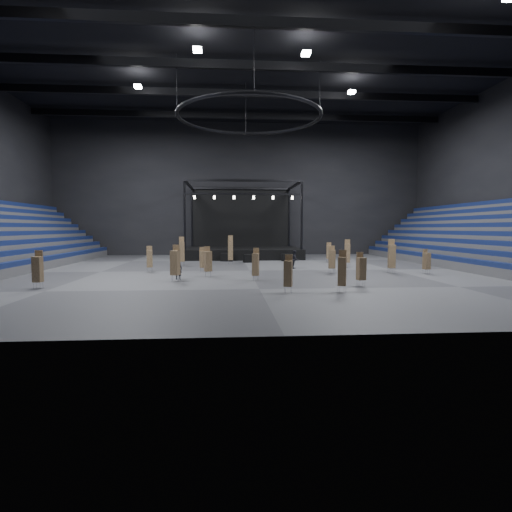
{
  "coord_description": "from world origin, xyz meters",
  "views": [
    {
      "loc": [
        -1.95,
        -34.19,
        3.66
      ],
      "look_at": [
        0.42,
        -2.0,
        1.4
      ],
      "focal_mm": 28.0,
      "sensor_mm": 36.0,
      "label": 1
    }
  ],
  "objects": [
    {
      "name": "chair_stack_7",
      "position": [
        -6.3,
        4.79,
        1.44
      ],
      "size": [
        0.57,
        0.57,
        2.83
      ],
      "rotation": [
        0.0,
        0.0,
        0.13
      ],
      "color": "silver",
      "rests_on": "floor"
    },
    {
      "name": "floor",
      "position": [
        0.0,
        0.0,
        0.0
      ],
      "size": [
        50.0,
        50.0,
        0.0
      ],
      "primitive_type": "plane",
      "color": "#444446",
      "rests_on": "ground"
    },
    {
      "name": "chair_stack_8",
      "position": [
        -1.57,
        6.47,
        1.48
      ],
      "size": [
        0.52,
        0.52,
        2.93
      ],
      "rotation": [
        0.0,
        0.0,
        -0.03
      ],
      "color": "silver",
      "rests_on": "floor"
    },
    {
      "name": "chair_stack_12",
      "position": [
        -3.37,
        -4.03,
        1.2
      ],
      "size": [
        0.64,
        0.64,
        2.28
      ],
      "rotation": [
        0.0,
        0.0,
        0.41
      ],
      "color": "silver",
      "rests_on": "floor"
    },
    {
      "name": "chair_stack_9",
      "position": [
        -5.48,
        -6.59,
        1.32
      ],
      "size": [
        0.67,
        0.67,
        2.52
      ],
      "rotation": [
        0.0,
        0.0,
        -0.32
      ],
      "color": "silver",
      "rests_on": "floor"
    },
    {
      "name": "chair_stack_15",
      "position": [
        13.93,
        -3.62,
        1.07
      ],
      "size": [
        0.56,
        0.56,
        2.01
      ],
      "rotation": [
        0.0,
        0.0,
        0.28
      ],
      "color": "silver",
      "rests_on": "floor"
    },
    {
      "name": "chair_stack_14",
      "position": [
        6.49,
        -9.78,
        1.14
      ],
      "size": [
        0.55,
        0.55,
        2.15
      ],
      "rotation": [
        0.0,
        0.0,
        0.18
      ],
      "color": "silver",
      "rests_on": "floor"
    },
    {
      "name": "roof_girders",
      "position": [
        0.0,
        -0.0,
        17.2
      ],
      "size": [
        49.0,
        30.35,
        0.7
      ],
      "color": "black",
      "rests_on": "ceiling"
    },
    {
      "name": "chair_stack_10",
      "position": [
        -8.37,
        -0.49,
        1.15
      ],
      "size": [
        0.56,
        0.56,
        2.17
      ],
      "rotation": [
        0.0,
        0.0,
        0.2
      ],
      "color": "silver",
      "rests_on": "floor"
    },
    {
      "name": "chair_stack_0",
      "position": [
        1.51,
        -11.99,
        1.13
      ],
      "size": [
        0.56,
        0.56,
        2.17
      ],
      "rotation": [
        0.0,
        0.0,
        -0.33
      ],
      "color": "silver",
      "rests_on": "floor"
    },
    {
      "name": "wall_back",
      "position": [
        0.0,
        21.0,
        9.0
      ],
      "size": [
        50.0,
        0.2,
        18.0
      ],
      "primitive_type": "cube",
      "color": "black",
      "rests_on": "ground"
    },
    {
      "name": "flight_case_left",
      "position": [
        -1.93,
        9.86,
        0.45
      ],
      "size": [
        1.46,
        0.91,
        0.9
      ],
      "primitive_type": "cube",
      "rotation": [
        0.0,
        0.0,
        -0.18
      ],
      "color": "black",
      "rests_on": "floor"
    },
    {
      "name": "flight_case_mid",
      "position": [
        0.49,
        8.25,
        0.43
      ],
      "size": [
        1.43,
        1.01,
        0.86
      ],
      "primitive_type": "cube",
      "rotation": [
        0.0,
        0.0,
        0.31
      ],
      "color": "black",
      "rests_on": "floor"
    },
    {
      "name": "stage",
      "position": [
        0.0,
        16.24,
        1.45
      ],
      "size": [
        14.0,
        10.0,
        9.2
      ],
      "color": "black",
      "rests_on": "floor"
    },
    {
      "name": "flight_case_right",
      "position": [
        4.75,
        9.61,
        0.41
      ],
      "size": [
        1.36,
        1.0,
        0.81
      ],
      "primitive_type": "cube",
      "rotation": [
        0.0,
        0.0,
        0.36
      ],
      "color": "black",
      "rests_on": "floor"
    },
    {
      "name": "chair_stack_5",
      "position": [
        -3.96,
        -0.72,
        1.09
      ],
      "size": [
        0.56,
        0.56,
        2.08
      ],
      "rotation": [
        0.0,
        0.0,
        0.38
      ],
      "color": "silver",
      "rests_on": "floor"
    },
    {
      "name": "chair_stack_1",
      "position": [
        0.06,
        -6.58,
        1.17
      ],
      "size": [
        0.53,
        0.53,
        2.29
      ],
      "rotation": [
        0.0,
        0.0,
        -0.32
      ],
      "color": "silver",
      "rests_on": "floor"
    },
    {
      "name": "chair_stack_2",
      "position": [
        11.38,
        -2.9,
        1.43
      ],
      "size": [
        0.6,
        0.6,
        2.79
      ],
      "rotation": [
        0.0,
        0.0,
        -0.16
      ],
      "color": "silver",
      "rests_on": "floor"
    },
    {
      "name": "crew_member",
      "position": [
        4.22,
        1.6,
        0.84
      ],
      "size": [
        0.77,
        0.91,
        1.68
      ],
      "primitive_type": "imported",
      "rotation": [
        0.0,
        0.0,
        1.4
      ],
      "color": "black",
      "rests_on": "floor"
    },
    {
      "name": "man_center",
      "position": [
        -5.41,
        -5.6,
        0.79
      ],
      "size": [
        0.67,
        0.54,
        1.59
      ],
      "primitive_type": "imported",
      "rotation": [
        0.0,
        0.0,
        2.83
      ],
      "color": "black",
      "rests_on": "floor"
    },
    {
      "name": "chair_stack_6",
      "position": [
        6.54,
        -2.6,
        1.19
      ],
      "size": [
        0.54,
        0.54,
        2.24
      ],
      "rotation": [
        0.0,
        0.0,
        -0.1
      ],
      "color": "silver",
      "rests_on": "floor"
    },
    {
      "name": "chair_stack_3",
      "position": [
        9.37,
        2.47,
        1.35
      ],
      "size": [
        0.64,
        0.64,
        2.6
      ],
      "rotation": [
        0.0,
        0.0,
        -0.29
      ],
      "color": "silver",
      "rests_on": "floor"
    },
    {
      "name": "bleachers_right",
      "position": [
        22.94,
        0.0,
        1.73
      ],
      "size": [
        7.2,
        40.0,
        6.4
      ],
      "color": "#464648",
      "rests_on": "floor"
    },
    {
      "name": "floodlights",
      "position": [
        0.0,
        -4.0,
        16.6
      ],
      "size": [
        28.6,
        16.6,
        0.25
      ],
      "color": "white",
      "rests_on": "roof_girders"
    },
    {
      "name": "chair_stack_11",
      "position": [
        -13.36,
        -9.3,
        1.21
      ],
      "size": [
        0.52,
        0.52,
        2.32
      ],
      "rotation": [
        0.0,
        0.0,
        -0.07
      ],
      "color": "silver",
      "rests_on": "floor"
    },
    {
      "name": "chair_stack_13",
      "position": [
        4.62,
        -11.99,
        1.24
      ],
      "size": [
        0.59,
        0.59,
        2.42
      ],
      "rotation": [
        0.0,
        0.0,
        -0.38
      ],
      "color": "silver",
      "rests_on": "floor"
    },
    {
      "name": "ceiling",
      "position": [
        0.0,
        0.0,
        18.0
      ],
      "size": [
        50.0,
        42.0,
        0.2
      ],
      "primitive_type": "cube",
      "color": "black",
      "rests_on": "wall_back"
    },
    {
      "name": "chair_stack_4",
      "position": [
        8.92,
        7.5,
        1.15
      ],
      "size": [
        0.59,
        0.59,
        2.14
      ],
      "rotation": [
        0.0,
        0.0,
        -0.17
      ],
      "color": "silver",
      "rests_on": "floor"
    },
    {
      "name": "truss_ring",
      "position": [
        -0.0,
        0.0,
        13.0
      ],
      "size": [
        12.3,
        12.3,
        5.15
      ],
      "color": "black",
      "rests_on": "ceiling"
    },
    {
      "name": "wall_front",
      "position": [
        0.0,
        -21.0,
        9.0
      ],
      "size": [
        50.0,
        0.2,
        18.0
      ],
      "primitive_type": "cube",
      "color": "black",
      "rests_on": "ground"
    }
  ]
}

